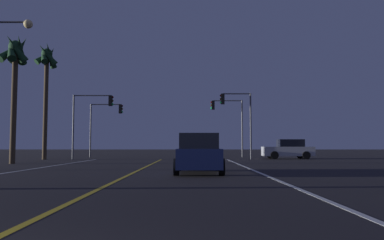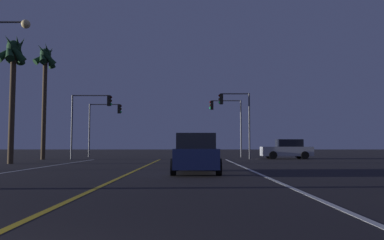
% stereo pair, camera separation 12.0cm
% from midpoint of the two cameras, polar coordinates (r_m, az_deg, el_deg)
% --- Properties ---
extents(lane_edge_right, '(0.16, 35.48, 0.01)m').
position_cam_midpoint_polar(lane_edge_right, '(14.20, 11.95, -8.59)').
color(lane_edge_right, silver).
rests_on(lane_edge_right, ground).
extents(lane_center_divider, '(0.16, 35.48, 0.01)m').
position_cam_midpoint_polar(lane_center_divider, '(14.15, -10.71, -8.63)').
color(lane_center_divider, gold).
rests_on(lane_center_divider, ground).
extents(car_lead_same_lane, '(2.02, 4.30, 1.70)m').
position_cam_midpoint_polar(car_lead_same_lane, '(16.32, 0.86, -5.16)').
color(car_lead_same_lane, black).
rests_on(car_lead_same_lane, ground).
extents(car_crossing_side, '(4.30, 2.02, 1.70)m').
position_cam_midpoint_polar(car_crossing_side, '(34.06, 14.33, -4.33)').
color(car_crossing_side, black).
rests_on(car_crossing_side, ground).
extents(traffic_light_near_right, '(2.70, 0.36, 5.64)m').
position_cam_midpoint_polar(traffic_light_near_right, '(32.44, 6.69, 1.44)').
color(traffic_light_near_right, '#4C4C51').
rests_on(traffic_light_near_right, ground).
extents(traffic_light_near_left, '(3.48, 0.36, 5.49)m').
position_cam_midpoint_polar(traffic_light_near_left, '(33.33, -14.79, 1.30)').
color(traffic_light_near_left, '#4C4C51').
rests_on(traffic_light_near_left, ground).
extents(traffic_light_far_right, '(3.22, 0.36, 5.69)m').
position_cam_midpoint_polar(traffic_light_far_right, '(37.87, 5.35, 0.78)').
color(traffic_light_far_right, '#4C4C51').
rests_on(traffic_light_far_right, ground).
extents(traffic_light_far_left, '(3.29, 0.36, 5.32)m').
position_cam_midpoint_polar(traffic_light_far_left, '(38.66, -12.81, 0.39)').
color(traffic_light_far_left, '#4C4C51').
rests_on(traffic_light_far_left, ground).
extents(palm_tree_left_mid, '(2.02, 2.29, 8.49)m').
position_cam_midpoint_polar(palm_tree_left_mid, '(27.70, -25.15, 8.19)').
color(palm_tree_left_mid, '#473826').
rests_on(palm_tree_left_mid, ground).
extents(palm_tree_left_far, '(2.10, 2.06, 9.83)m').
position_cam_midpoint_polar(palm_tree_left_far, '(34.43, -21.09, 7.44)').
color(palm_tree_left_far, '#473826').
rests_on(palm_tree_left_far, ground).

